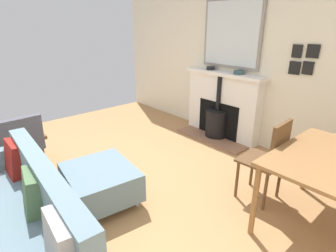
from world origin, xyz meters
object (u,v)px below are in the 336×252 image
mantel_bowl_near (211,68)px  dining_table (328,166)px  fireplace (221,109)px  mantel_bowl_far (239,72)px  dining_chair_near_fireplace (270,156)px  ottoman (101,181)px  sofa (10,228)px  armchair_accent (14,142)px

mantel_bowl_near → dining_table: (1.08, 2.24, -0.46)m
fireplace → mantel_bowl_far: bearing=95.2°
fireplace → dining_chair_near_fireplace: 1.78m
dining_chair_near_fireplace → ottoman: bearing=-41.0°
fireplace → sofa: size_ratio=0.73×
mantel_bowl_near → ottoman: bearing=13.8°
mantel_bowl_near → mantel_bowl_far: 0.54m
fireplace → armchair_accent: size_ratio=1.80×
mantel_bowl_near → sofa: mantel_bowl_near is taller
dining_table → mantel_bowl_near: bearing=-115.7°
mantel_bowl_far → armchair_accent: size_ratio=0.20×
sofa → ottoman: sofa is taller
dining_table → dining_chair_near_fireplace: bearing=-90.5°
fireplace → dining_table: size_ratio=1.20×
fireplace → ottoman: fireplace is taller
ottoman → armchair_accent: (0.51, -1.20, 0.19)m
mantel_bowl_far → sofa: size_ratio=0.08×
armchair_accent → dining_chair_near_fireplace: bearing=127.8°
sofa → fireplace: bearing=-170.0°
ottoman → sofa: bearing=17.5°
fireplace → sofa: fireplace is taller
armchair_accent → ottoman: bearing=112.9°
mantel_bowl_far → dining_table: 2.07m
armchair_accent → dining_table: bearing=122.3°
mantel_bowl_near → dining_table: bearing=64.3°
mantel_bowl_far → ottoman: (2.38, 0.05, -0.86)m
mantel_bowl_far → sofa: (3.27, 0.33, -0.76)m
ottoman → armchair_accent: bearing=-67.1°
dining_table → mantel_bowl_far: bearing=-122.4°
fireplace → dining_chair_near_fireplace: size_ratio=1.54×
mantel_bowl_far → sofa: 3.37m
fireplace → mantel_bowl_far: (-0.02, 0.25, 0.63)m
ottoman → dining_chair_near_fireplace: (-1.31, 1.14, 0.29)m
fireplace → dining_table: (1.06, 1.96, 0.17)m
fireplace → ottoman: size_ratio=1.68×
mantel_bowl_near → dining_table: size_ratio=0.12×
mantel_bowl_far → dining_chair_near_fireplace: bearing=47.7°
dining_chair_near_fireplace → sofa: bearing=-21.3°
sofa → ottoman: 0.94m
mantel_bowl_near → sofa: (3.27, 0.86, -0.76)m
armchair_accent → sofa: bearing=75.5°
sofa → armchair_accent: sofa is taller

